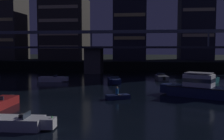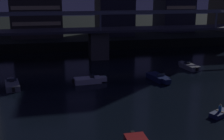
# 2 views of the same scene
# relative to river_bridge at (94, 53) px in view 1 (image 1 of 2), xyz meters

# --- Properties ---
(ground_plane) EXTENTS (400.00, 400.00, 0.00)m
(ground_plane) POSITION_rel_river_bridge_xyz_m (0.00, -39.29, -4.58)
(ground_plane) COLOR black
(far_riverbank) EXTENTS (240.00, 80.00, 2.20)m
(far_riverbank) POSITION_rel_river_bridge_xyz_m (0.00, 48.01, -3.48)
(far_riverbank) COLOR black
(far_riverbank) RESTS_ON ground
(river_bridge) EXTENTS (102.24, 6.40, 9.38)m
(river_bridge) POSITION_rel_river_bridge_xyz_m (0.00, 0.00, 0.00)
(river_bridge) COLOR #4C4944
(river_bridge) RESTS_ON ground
(tower_west_low) EXTENTS (8.68, 10.52, 29.43)m
(tower_west_low) POSITION_rel_river_bridge_xyz_m (-29.79, 18.59, 12.18)
(tower_west_low) COLOR #423D38
(tower_west_low) RESTS_ON far_riverbank
(tower_west_tall) EXTENTS (12.24, 14.02, 19.14)m
(tower_west_tall) POSITION_rel_river_bridge_xyz_m (-12.72, 20.85, 7.03)
(tower_west_tall) COLOR #38332D
(tower_west_tall) RESTS_ON far_riverbank
(tower_central) EXTENTS (9.00, 10.64, 31.30)m
(tower_central) POSITION_rel_river_bridge_xyz_m (7.11, 18.62, 13.11)
(tower_central) COLOR #282833
(tower_central) RESTS_ON far_riverbank
(cabin_cruiser_near_left) EXTENTS (9.10, 6.00, 2.79)m
(cabin_cruiser_near_left) POSITION_rel_river_bridge_xyz_m (17.94, -28.16, -3.53)
(cabin_cruiser_near_left) COLOR #19234C
(cabin_cruiser_near_left) RESTS_ON ground
(speedboat_near_center) EXTENTS (3.22, 5.03, 1.16)m
(speedboat_near_center) POSITION_rel_river_bridge_xyz_m (22.21, -14.68, -4.17)
(speedboat_near_center) COLOR #196066
(speedboat_near_center) RESTS_ON ground
(speedboat_mid_left) EXTENTS (5.23, 2.08, 1.16)m
(speedboat_mid_left) POSITION_rel_river_bridge_xyz_m (-3.96, -16.27, -4.17)
(speedboat_mid_left) COLOR silver
(speedboat_mid_left) RESTS_ON ground
(speedboat_mid_center) EXTENTS (5.21, 1.94, 1.16)m
(speedboat_mid_center) POSITION_rel_river_bridge_xyz_m (2.84, -42.65, -4.17)
(speedboat_mid_center) COLOR silver
(speedboat_mid_center) RESTS_ON ground
(speedboat_mid_right) EXTENTS (2.63, 5.21, 1.16)m
(speedboat_mid_right) POSITION_rel_river_bridge_xyz_m (6.59, -17.07, -4.17)
(speedboat_mid_right) COLOR #19234C
(speedboat_mid_right) RESTS_ON ground
(speedboat_far_left) EXTENTS (1.87, 5.20, 1.16)m
(speedboat_far_left) POSITION_rel_river_bridge_xyz_m (-2.08, -36.23, -4.17)
(speedboat_far_left) COLOR maroon
(speedboat_far_left) RESTS_ON ground
(speedboat_far_center) EXTENTS (2.35, 5.23, 1.16)m
(speedboat_far_center) POSITION_rel_river_bridge_xyz_m (14.34, -11.54, -4.17)
(speedboat_far_center) COLOR gray
(speedboat_far_center) RESTS_ON ground
(dinghy_with_paddler) EXTENTS (2.82, 2.70, 1.36)m
(dinghy_with_paddler) POSITION_rel_river_bridge_xyz_m (8.58, -30.71, -4.31)
(dinghy_with_paddler) COLOR #19234C
(dinghy_with_paddler) RESTS_ON ground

